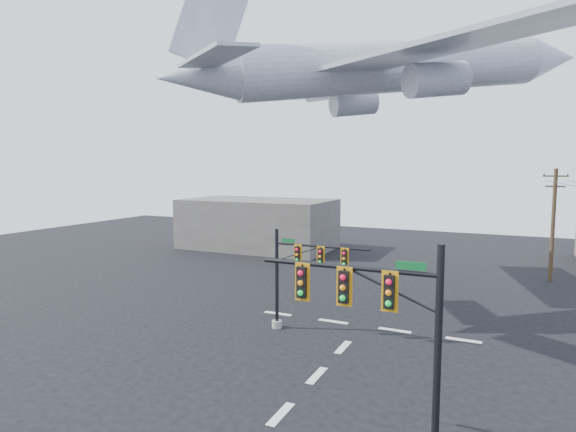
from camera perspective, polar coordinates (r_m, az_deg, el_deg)
The scene contains 8 objects.
ground at distance 21.17m, azimuth -0.87°, elevation -22.44°, with size 120.00×120.00×0.00m, color black.
lane_markings at distance 25.60m, azimuth 4.57°, elevation -17.20°, with size 14.00×21.20×0.01m.
signal_mast_near at distance 17.66m, azimuth 11.91°, elevation -13.48°, with size 6.93×0.82×7.50m.
signal_mast_far at distance 29.25m, azimuth 1.25°, elevation -6.95°, with size 6.20×0.69×6.24m.
utility_pole_b at distance 47.63m, azimuth 28.91°, elevation -0.71°, with size 2.00×0.33×9.87m.
power_lines at distance 40.11m, azimuth 30.55°, elevation 3.39°, with size 2.66×14.71×0.03m.
airliner at distance 36.01m, azimuth 12.35°, elevation 16.77°, with size 27.80×26.69×8.59m.
building_left at distance 59.33m, azimuth -3.59°, elevation -0.91°, with size 18.00×10.00×6.00m, color #645F58.
Camera 1 is at (8.10, -16.77, 10.06)m, focal length 30.00 mm.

